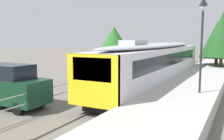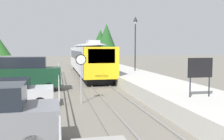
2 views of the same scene
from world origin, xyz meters
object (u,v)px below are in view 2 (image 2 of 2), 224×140
at_px(parked_van_dark_green, 25,73).
at_px(platform_lamp_mid_platform, 135,33).
at_px(platform_lamp_far_end, 106,39).
at_px(speed_limit_sign, 81,66).
at_px(platform_notice_board, 200,69).
at_px(parked_hatchback_silver, 14,92).
at_px(commuter_train, 87,57).

bearing_deg(parked_van_dark_green, platform_lamp_mid_platform, 26.65).
relative_size(platform_lamp_far_end, speed_limit_sign, 1.91).
relative_size(platform_notice_board, parked_hatchback_silver, 0.45).
relative_size(platform_lamp_mid_platform, parked_van_dark_green, 1.09).
xyz_separation_m(platform_notice_board, parked_van_dark_green, (-8.71, 8.99, -0.89)).
relative_size(commuter_train, platform_lamp_far_end, 3.79).
height_order(platform_lamp_far_end, speed_limit_sign, platform_lamp_far_end).
height_order(platform_lamp_far_end, parked_van_dark_green, platform_lamp_far_end).
bearing_deg(commuter_train, speed_limit_sign, -97.71).
relative_size(parked_hatchback_silver, parked_van_dark_green, 0.82).
height_order(commuter_train, platform_lamp_mid_platform, platform_lamp_mid_platform).
height_order(platform_lamp_far_end, parked_hatchback_silver, platform_lamp_far_end).
relative_size(platform_lamp_mid_platform, platform_notice_board, 2.97).
xyz_separation_m(speed_limit_sign, parked_van_dark_green, (-3.62, 5.11, -0.83)).
height_order(platform_notice_board, parked_hatchback_silver, platform_notice_board).
distance_m(commuter_train, speed_limit_sign, 15.35).
xyz_separation_m(commuter_train, platform_notice_board, (3.03, -19.10, 0.04)).
height_order(speed_limit_sign, parked_van_dark_green, speed_limit_sign).
xyz_separation_m(platform_lamp_mid_platform, platform_notice_board, (-1.16, -13.95, -2.44)).
height_order(commuter_train, speed_limit_sign, commuter_train).
distance_m(platform_notice_board, parked_hatchback_silver, 9.58).
relative_size(speed_limit_sign, parked_hatchback_silver, 0.69).
bearing_deg(commuter_train, parked_van_dark_green, -119.32).
distance_m(commuter_train, parked_hatchback_silver, 16.39).
height_order(platform_notice_board, parked_van_dark_green, platform_notice_board).
bearing_deg(platform_notice_board, speed_limit_sign, 142.66).
xyz_separation_m(commuter_train, parked_hatchback_silver, (-5.66, -15.33, -1.36)).
bearing_deg(commuter_train, parked_hatchback_silver, -110.25).
xyz_separation_m(speed_limit_sign, parked_hatchback_silver, (-3.60, -0.11, -1.33)).
bearing_deg(platform_notice_board, parked_hatchback_silver, 156.54).
distance_m(platform_lamp_mid_platform, parked_hatchback_silver, 14.67).
xyz_separation_m(platform_lamp_far_end, parked_van_dark_green, (-9.87, -21.13, -3.33)).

